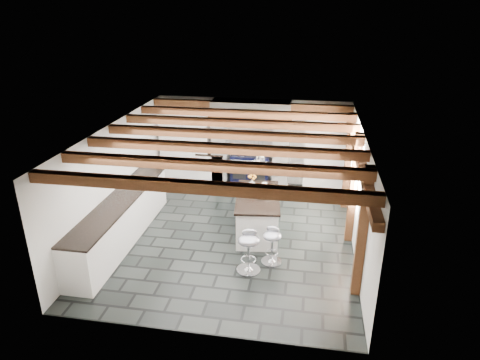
% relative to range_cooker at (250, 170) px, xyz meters
% --- Properties ---
extents(ground, '(6.00, 6.00, 0.00)m').
position_rel_range_cooker_xyz_m(ground, '(0.00, -2.68, -0.47)').
color(ground, black).
rests_on(ground, ground).
extents(room_shell, '(6.00, 6.03, 6.00)m').
position_rel_range_cooker_xyz_m(room_shell, '(-0.61, -1.26, 0.60)').
color(room_shell, silver).
rests_on(room_shell, ground).
extents(range_cooker, '(1.00, 0.63, 0.99)m').
position_rel_range_cooker_xyz_m(range_cooker, '(0.00, 0.00, 0.00)').
color(range_cooker, black).
rests_on(range_cooker, ground).
extents(kitchen_island, '(1.07, 1.80, 1.13)m').
position_rel_range_cooker_xyz_m(kitchen_island, '(0.51, -2.46, -0.03)').
color(kitchen_island, white).
rests_on(kitchen_island, ground).
extents(bar_stool_near, '(0.42, 0.42, 0.73)m').
position_rel_range_cooker_xyz_m(bar_stool_near, '(0.93, -3.58, -0.01)').
color(bar_stool_near, silver).
rests_on(bar_stool_near, ground).
extents(bar_stool_far, '(0.47, 0.47, 0.82)m').
position_rel_range_cooker_xyz_m(bar_stool_far, '(0.54, -3.93, 0.04)').
color(bar_stool_far, silver).
rests_on(bar_stool_far, ground).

